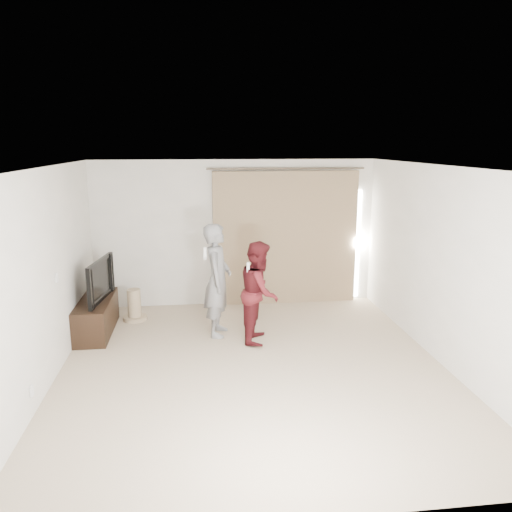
# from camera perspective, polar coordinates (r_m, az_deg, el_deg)

# --- Properties ---
(floor) EXTENTS (5.50, 5.50, 0.00)m
(floor) POSITION_cam_1_polar(r_m,az_deg,el_deg) (6.70, -0.30, -12.65)
(floor) COLOR #BDAC8D
(floor) RESTS_ON ground
(wall_back) EXTENTS (5.00, 0.04, 2.60)m
(wall_back) POSITION_cam_1_polar(r_m,az_deg,el_deg) (8.93, -2.37, 2.61)
(wall_back) COLOR silver
(wall_back) RESTS_ON ground
(wall_left) EXTENTS (0.04, 5.50, 2.60)m
(wall_left) POSITION_cam_1_polar(r_m,az_deg,el_deg) (6.47, -22.91, -2.37)
(wall_left) COLOR silver
(wall_left) RESTS_ON ground
(ceiling) EXTENTS (5.00, 5.50, 0.01)m
(ceiling) POSITION_cam_1_polar(r_m,az_deg,el_deg) (6.06, -0.33, 10.16)
(ceiling) COLOR white
(ceiling) RESTS_ON wall_back
(curtain) EXTENTS (2.80, 0.11, 2.46)m
(curtain) POSITION_cam_1_polar(r_m,az_deg,el_deg) (9.00, 3.49, 2.05)
(curtain) COLOR tan
(curtain) RESTS_ON ground
(tv_console) EXTENTS (0.47, 1.37, 0.53)m
(tv_console) POSITION_cam_1_polar(r_m,az_deg,el_deg) (8.15, -17.77, -6.56)
(tv_console) COLOR black
(tv_console) RESTS_ON ground
(tv) EXTENTS (0.30, 1.11, 0.63)m
(tv) POSITION_cam_1_polar(r_m,az_deg,el_deg) (7.98, -18.06, -2.61)
(tv) COLOR black
(tv) RESTS_ON tv_console
(scratching_post) EXTENTS (0.39, 0.39, 0.53)m
(scratching_post) POSITION_cam_1_polar(r_m,az_deg,el_deg) (8.55, -13.72, -5.75)
(scratching_post) COLOR tan
(scratching_post) RESTS_ON ground
(person_man) EXTENTS (0.52, 0.69, 1.72)m
(person_man) POSITION_cam_1_polar(r_m,az_deg,el_deg) (7.54, -4.41, -2.76)
(person_man) COLOR slate
(person_man) RESTS_ON ground
(person_woman) EXTENTS (0.72, 0.84, 1.50)m
(person_woman) POSITION_cam_1_polar(r_m,az_deg,el_deg) (7.32, 0.43, -4.09)
(person_woman) COLOR #4F1318
(person_woman) RESTS_ON ground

